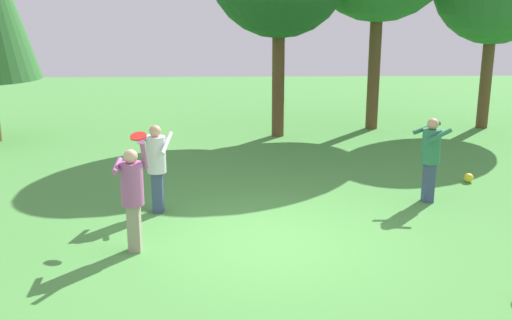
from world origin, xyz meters
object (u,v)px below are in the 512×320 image
object	(u,v)px
person_thrower	(132,192)
frisbee	(138,136)
person_bystander	(431,153)
ball_yellow	(469,178)
person_catcher	(156,162)

from	to	relation	value
person_thrower	frisbee	world-z (taller)	person_thrower
person_bystander	frisbee	world-z (taller)	frisbee
ball_yellow	person_bystander	bearing A→B (deg)	-135.92
person_thrower	person_bystander	xyz separation A→B (m)	(5.16, 2.17, -0.00)
person_thrower	person_bystander	world-z (taller)	person_thrower
frisbee	person_thrower	bearing A→B (deg)	-88.27
person_bystander	ball_yellow	world-z (taller)	person_bystander
person_thrower	ball_yellow	world-z (taller)	person_thrower
frisbee	ball_yellow	xyz separation A→B (m)	(6.41, 2.40, -1.48)
person_thrower	person_catcher	bearing A→B (deg)	-6.37
person_bystander	person_thrower	bearing A→B (deg)	9.64
ball_yellow	person_catcher	bearing A→B (deg)	-165.33
person_thrower	ball_yellow	xyz separation A→B (m)	(6.38, 3.36, -0.86)
person_thrower	person_bystander	size ratio (longest dim) A/B	1.10
frisbee	person_bystander	bearing A→B (deg)	13.22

